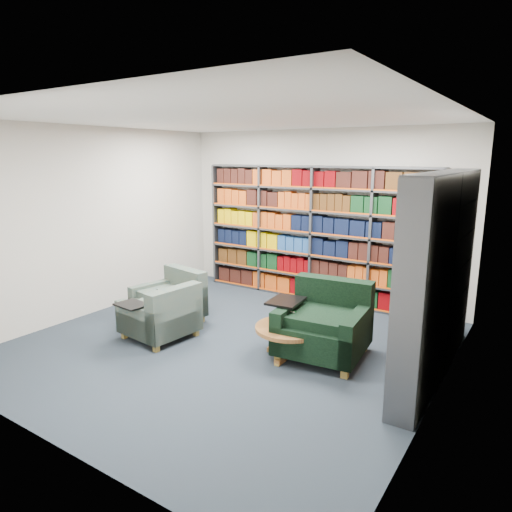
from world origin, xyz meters
The scene contains 7 objects.
room_shell centered at (0.00, 0.00, 1.40)m, with size 5.02×5.02×2.82m.
bookshelf_back centered at (0.00, 2.34, 1.10)m, with size 4.00×0.28×2.20m.
bookshelf_right centered at (2.34, 0.60, 1.10)m, with size 0.28×2.50×2.20m.
chair_teal_left centered at (-1.21, 0.24, 0.30)m, with size 1.04×0.96×0.75m.
chair_green_right centered at (1.13, 0.40, 0.36)m, with size 1.19×1.06×0.89m.
chair_teal_front centered at (-0.85, -0.33, 0.30)m, with size 0.90×1.00×0.74m.
coffee_table centered at (0.82, 0.08, 0.31)m, with size 0.83×0.83×0.58m.
Camera 1 is at (3.28, -4.41, 2.37)m, focal length 32.00 mm.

